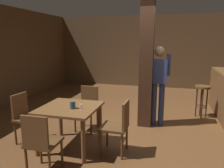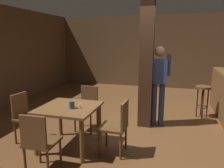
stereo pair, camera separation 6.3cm
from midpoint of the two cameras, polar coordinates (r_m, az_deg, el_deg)
ground_plane at (r=4.70m, az=7.54°, el=-11.84°), size 10.80×10.80×0.00m
wall_back at (r=8.82m, az=12.08°, el=8.24°), size 8.00×0.10×2.80m
pillar at (r=4.66m, az=9.39°, el=5.73°), size 0.28×0.28×2.80m
dining_table at (r=3.82m, az=-10.67°, el=-7.54°), size 0.95×0.95×0.74m
chair_north at (r=4.60m, az=-6.01°, el=-5.61°), size 0.44×0.44×0.89m
chair_south at (r=3.21m, az=-17.97°, el=-13.85°), size 0.43×0.43×0.89m
chair_east at (r=3.60m, az=1.99°, el=-10.50°), size 0.43×0.43×0.89m
chair_west at (r=4.32m, az=-21.31°, el=-7.49°), size 0.45×0.45×0.89m
napkin_cup at (r=3.66m, az=-10.00°, el=-5.37°), size 0.09×0.09×0.12m
salt_shaker at (r=3.66m, az=-7.91°, el=-5.72°), size 0.03×0.03×0.07m
standing_person at (r=4.75m, az=12.46°, el=0.87°), size 0.47×0.22×1.72m
bar_stool_near at (r=5.67m, az=22.96°, el=-2.41°), size 0.36×0.36×0.77m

